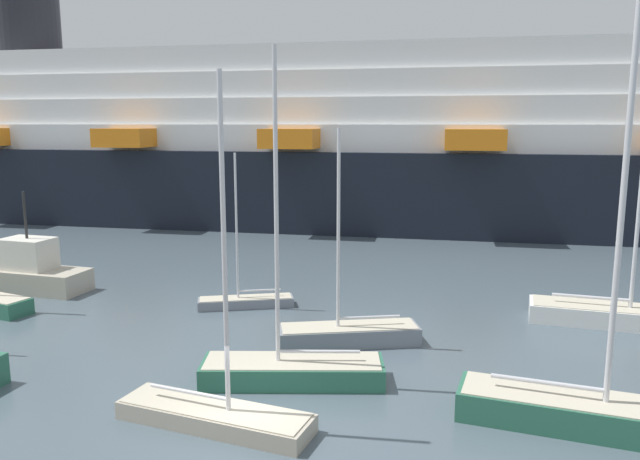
% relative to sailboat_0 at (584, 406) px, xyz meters
% --- Properties ---
extents(ground_plane, '(600.00, 600.00, 0.00)m').
position_rel_sailboat_0_xyz_m(ground_plane, '(-9.58, -1.33, -0.66)').
color(ground_plane, '#4C5B66').
extents(sailboat_0, '(7.24, 3.34, 13.72)m').
position_rel_sailboat_0_xyz_m(sailboat_0, '(0.00, 0.00, 0.00)').
color(sailboat_0, '#2D6B51').
rests_on(sailboat_0, ground_plane).
extents(sailboat_1, '(4.62, 2.33, 7.33)m').
position_rel_sailboat_0_xyz_m(sailboat_1, '(-12.58, 10.26, -0.30)').
color(sailboat_1, gray).
rests_on(sailboat_1, ground_plane).
extents(sailboat_3, '(7.30, 3.15, 13.93)m').
position_rel_sailboat_0_xyz_m(sailboat_3, '(4.02, 9.80, -0.02)').
color(sailboat_3, white).
rests_on(sailboat_3, ground_plane).
extents(sailboat_4, '(6.08, 2.92, 10.06)m').
position_rel_sailboat_0_xyz_m(sailboat_4, '(-10.54, -1.25, -0.20)').
color(sailboat_4, '#BCB29E').
rests_on(sailboat_4, ground_plane).
extents(sailboat_5, '(5.75, 2.87, 8.49)m').
position_rel_sailboat_0_xyz_m(sailboat_5, '(-7.27, 5.94, -0.19)').
color(sailboat_5, gray).
rests_on(sailboat_5, ground_plane).
extents(sailboat_6, '(6.30, 2.55, 11.06)m').
position_rel_sailboat_0_xyz_m(sailboat_6, '(-8.84, 2.02, -0.13)').
color(sailboat_6, '#2D6B51').
rests_on(sailboat_6, ground_plane).
extents(fishing_boat_1, '(7.24, 3.36, 5.20)m').
position_rel_sailboat_0_xyz_m(fishing_boat_1, '(-24.83, 11.79, 0.31)').
color(fishing_boat_1, '#BCB29E').
rests_on(fishing_boat_1, ground_plane).
extents(cruise_ship, '(118.26, 24.91, 20.78)m').
position_rel_sailboat_0_xyz_m(cruise_ship, '(-20.28, 38.22, 6.00)').
color(cruise_ship, black).
rests_on(cruise_ship, ground_plane).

